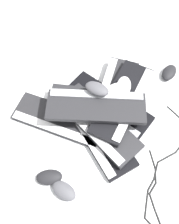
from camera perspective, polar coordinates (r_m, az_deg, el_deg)
name	(u,v)px	position (r m, az deg, el deg)	size (l,w,h in m)	color
ground_plane	(96,102)	(1.24, 1.40, 2.22)	(3.20, 3.20, 0.00)	white
keyboard_0	(98,133)	(1.15, 1.97, -4.75)	(0.46, 0.26, 0.03)	black
keyboard_1	(108,105)	(1.22, 4.25, 1.69)	(0.44, 0.38, 0.03)	black
keyboard_2	(60,120)	(1.19, -6.85, -1.86)	(0.38, 0.44, 0.03)	#232326
keyboard_3	(114,95)	(1.22, 5.69, 3.81)	(0.45, 0.36, 0.03)	#232326
keyboard_4	(123,100)	(1.17, 7.63, 2.74)	(0.43, 0.40, 0.03)	black
keyboard_5	(97,123)	(1.14, 1.78, -2.58)	(0.46, 0.33, 0.03)	#232326
keyboard_6	(97,104)	(1.15, 1.63, 1.86)	(0.31, 0.46, 0.03)	#232326
keyboard_7	(96,106)	(1.11, 1.52, 1.36)	(0.28, 0.46, 0.03)	#232326
mouse_0	(116,90)	(1.15, 5.98, 5.06)	(0.11, 0.07, 0.04)	silver
mouse_1	(64,191)	(1.07, -5.85, -17.47)	(0.11, 0.07, 0.04)	#4C4C51
mouse_2	(124,86)	(1.17, 7.84, 5.87)	(0.11, 0.07, 0.04)	silver
mouse_3	(57,112)	(1.17, -7.55, 0.11)	(0.11, 0.07, 0.04)	black
mouse_4	(49,177)	(1.09, -9.18, -14.49)	(0.11, 0.07, 0.04)	black
mouse_5	(97,89)	(1.12, 1.80, 5.35)	(0.11, 0.07, 0.04)	#4C4C51
mouse_6	(169,72)	(1.38, 17.74, 8.60)	(0.11, 0.07, 0.04)	black
cable_0	(156,193)	(1.12, 15.06, -17.40)	(0.36, 0.08, 0.01)	black
cable_1	(165,169)	(1.15, 16.89, -12.27)	(0.58, 0.34, 0.01)	black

